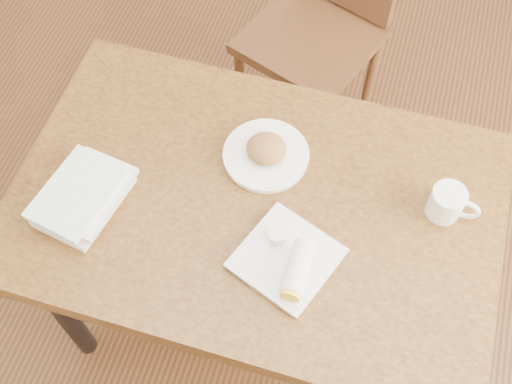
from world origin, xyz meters
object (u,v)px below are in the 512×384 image
(book_stack, at_px, (84,196))
(chair_far, at_px, (325,9))
(table, at_px, (256,218))
(plate_scone, at_px, (266,153))
(plate_burrito, at_px, (290,261))
(coffee_mug, at_px, (448,203))

(book_stack, bearing_deg, chair_far, 69.70)
(chair_far, xyz_separation_m, book_stack, (-0.38, -1.03, 0.23))
(book_stack, bearing_deg, table, 16.73)
(table, distance_m, book_stack, 0.44)
(table, xyz_separation_m, plate_scone, (-0.01, 0.13, 0.11))
(plate_burrito, bearing_deg, chair_far, 97.93)
(table, relative_size, plate_burrito, 4.42)
(table, xyz_separation_m, plate_burrito, (0.12, -0.14, 0.11))
(plate_scone, distance_m, plate_burrito, 0.31)
(coffee_mug, distance_m, plate_burrito, 0.41)
(book_stack, bearing_deg, plate_scone, 33.20)
(plate_scone, relative_size, coffee_mug, 1.77)
(plate_scone, bearing_deg, chair_far, 90.68)
(table, distance_m, chair_far, 0.92)
(chair_far, xyz_separation_m, plate_scone, (0.01, -0.78, 0.22))
(table, distance_m, plate_burrito, 0.22)
(chair_far, bearing_deg, book_stack, -110.30)
(chair_far, distance_m, plate_burrito, 1.09)
(coffee_mug, distance_m, book_stack, 0.89)
(table, xyz_separation_m, book_stack, (-0.40, -0.12, 0.12))
(chair_far, relative_size, book_stack, 3.62)
(table, height_order, chair_far, chair_far)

